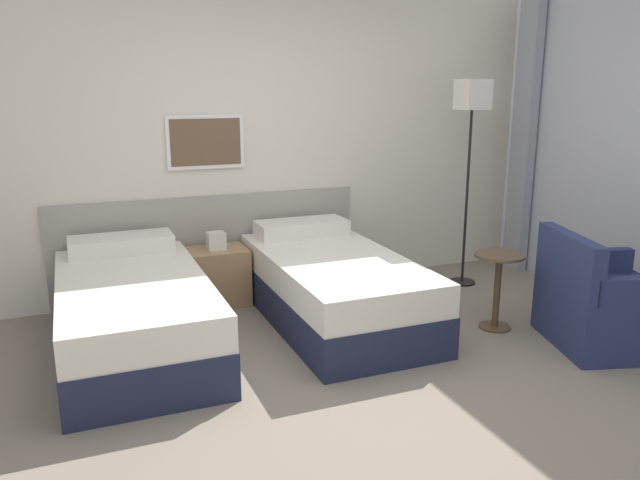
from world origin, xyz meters
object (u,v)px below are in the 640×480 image
at_px(bed_near_door, 134,312).
at_px(armchair, 606,308).
at_px(floor_lamp, 472,113).
at_px(nightstand, 218,275).
at_px(bed_near_window, 334,287).
at_px(side_table, 498,278).

relative_size(bed_near_door, armchair, 1.97).
bearing_deg(floor_lamp, armchair, -86.22).
height_order(floor_lamp, armchair, floor_lamp).
distance_m(nightstand, armchair, 2.96).
height_order(bed_near_window, armchair, armchair).
bearing_deg(armchair, bed_near_window, 70.73).
relative_size(bed_near_window, nightstand, 3.13).
height_order(bed_near_door, floor_lamp, floor_lamp).
bearing_deg(nightstand, armchair, -38.64).
height_order(nightstand, armchair, armchair).
height_order(bed_near_door, side_table, bed_near_door).
relative_size(bed_near_window, armchair, 1.97).
xyz_separation_m(floor_lamp, side_table, (-0.41, -1.02, -1.15)).
distance_m(nightstand, floor_lamp, 2.58).
distance_m(bed_near_door, bed_near_window, 1.48).
xyz_separation_m(nightstand, floor_lamp, (2.21, -0.30, 1.30)).
xyz_separation_m(bed_near_door, armchair, (3.06, -1.14, 0.00)).
bearing_deg(side_table, bed_near_door, 166.65).
bearing_deg(nightstand, floor_lamp, -7.69).
height_order(bed_near_window, floor_lamp, floor_lamp).
relative_size(nightstand, armchair, 0.63).
height_order(bed_near_window, side_table, bed_near_window).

